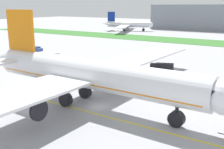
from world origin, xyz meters
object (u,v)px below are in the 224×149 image
service_truck_fuel_bowser (36,50)px  service_truck_catering_van (162,67)px  airliner_foreground (86,74)px  parked_airliner_far_left (127,24)px

service_truck_fuel_bowser → service_truck_catering_van: bearing=-1.2°
airliner_foreground → parked_airliner_far_left: bearing=118.0°
service_truck_catering_van → parked_airliner_far_left: (-71.80, 102.75, 2.99)m
parked_airliner_far_left → service_truck_fuel_bowser: bearing=-77.8°
service_truck_catering_van → parked_airliner_far_left: parked_airliner_far_left is taller
airliner_foreground → parked_airliner_far_left: (-70.64, 132.79, -1.19)m
service_truck_fuel_bowser → service_truck_catering_van: service_truck_fuel_bowser is taller
airliner_foreground → service_truck_catering_van: (1.16, 30.03, -4.18)m
service_truck_fuel_bowser → parked_airliner_far_left: size_ratio=0.10×
airliner_foreground → service_truck_catering_van: 30.35m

